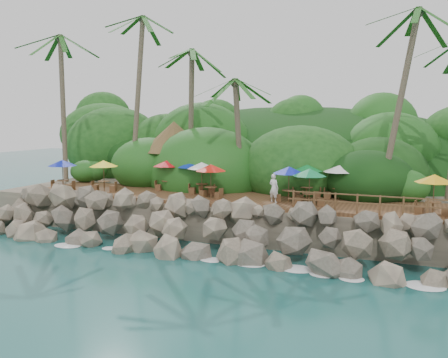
% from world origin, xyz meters
% --- Properties ---
extents(ground, '(140.00, 140.00, 0.00)m').
position_xyz_m(ground, '(0.00, 0.00, 0.00)').
color(ground, '#19514F').
rests_on(ground, ground).
extents(land_base, '(32.00, 25.20, 2.10)m').
position_xyz_m(land_base, '(0.00, 16.00, 1.05)').
color(land_base, gray).
rests_on(land_base, ground).
extents(jungle_hill, '(44.80, 28.00, 15.40)m').
position_xyz_m(jungle_hill, '(0.00, 23.50, 0.00)').
color(jungle_hill, '#143811').
rests_on(jungle_hill, ground).
extents(seawall, '(29.00, 4.00, 2.30)m').
position_xyz_m(seawall, '(0.00, 2.00, 1.15)').
color(seawall, gray).
rests_on(seawall, ground).
extents(terrace, '(26.00, 5.00, 0.20)m').
position_xyz_m(terrace, '(0.00, 6.00, 2.20)').
color(terrace, brown).
rests_on(terrace, land_base).
extents(jungle_foliage, '(44.00, 16.00, 12.00)m').
position_xyz_m(jungle_foliage, '(0.00, 15.00, 0.00)').
color(jungle_foliage, '#143811').
rests_on(jungle_foliage, ground).
extents(foam_line, '(25.20, 0.80, 0.06)m').
position_xyz_m(foam_line, '(0.00, 0.30, 0.03)').
color(foam_line, white).
rests_on(foam_line, ground).
extents(palms, '(32.80, 7.58, 13.32)m').
position_xyz_m(palms, '(-0.46, 8.82, 12.26)').
color(palms, brown).
rests_on(palms, ground).
extents(palapa, '(4.91, 4.91, 4.60)m').
position_xyz_m(palapa, '(-5.39, 9.72, 5.79)').
color(palapa, brown).
rests_on(palapa, ground).
extents(dining_clusters, '(24.72, 5.07, 2.06)m').
position_xyz_m(dining_clusters, '(0.42, 5.90, 4.01)').
color(dining_clusters, brown).
rests_on(dining_clusters, terrace).
extents(railing, '(8.30, 0.10, 1.00)m').
position_xyz_m(railing, '(8.79, 3.65, 2.91)').
color(railing, brown).
rests_on(railing, terrace).
extents(waiter, '(0.71, 0.58, 1.67)m').
position_xyz_m(waiter, '(3.42, 5.17, 3.14)').
color(waiter, white).
rests_on(waiter, terrace).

